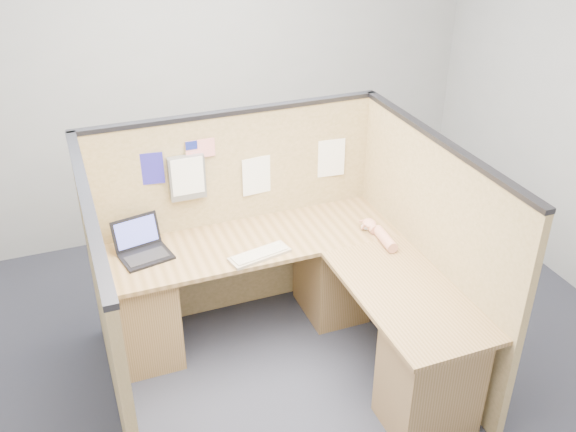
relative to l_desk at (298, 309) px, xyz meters
name	(u,v)px	position (x,y,z in m)	size (l,w,h in m)	color
floor	(288,391)	(-0.18, -0.29, -0.39)	(5.00, 5.00, 0.00)	#20222D
wall_back	(188,75)	(-0.18, 1.96, 1.01)	(5.00, 5.00, 0.00)	#95989A
cubicle_partitions	(263,255)	(-0.18, 0.14, 0.38)	(2.06, 1.83, 1.53)	olive
l_desk	(298,309)	(0.00, 0.00, 0.00)	(1.95, 1.75, 0.73)	brown
laptop	(144,246)	(-0.87, 0.49, 0.39)	(0.35, 0.35, 0.22)	black
keyboard	(260,255)	(-0.19, 0.19, 0.35)	(0.42, 0.22, 0.03)	#9F917B
mouse	(369,226)	(0.61, 0.24, 0.36)	(0.11, 0.07, 0.04)	silver
hand_forearm	(380,234)	(0.62, 0.10, 0.37)	(0.11, 0.38, 0.08)	tan
blue_poster	(151,169)	(-0.74, 0.68, 0.83)	(0.16, 0.00, 0.22)	#252095
american_flag	(197,151)	(-0.44, 0.67, 0.91)	(0.20, 0.01, 0.33)	olive
file_holder	(187,177)	(-0.52, 0.66, 0.74)	(0.24, 0.05, 0.30)	slate
paper_left	(257,176)	(-0.04, 0.68, 0.65)	(0.21, 0.00, 0.27)	white
paper_right	(330,158)	(0.51, 0.68, 0.70)	(0.22, 0.00, 0.28)	white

